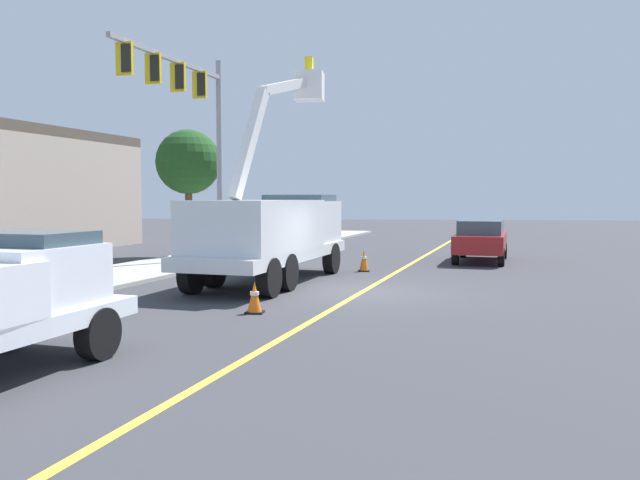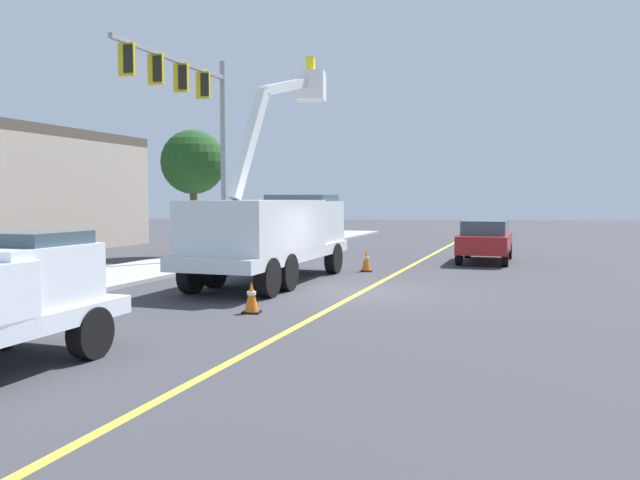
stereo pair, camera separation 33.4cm
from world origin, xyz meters
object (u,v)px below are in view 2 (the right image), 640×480
object	(u,v)px
traffic_cone_mid_front	(252,297)
traffic_signal_mast	(192,107)
passing_minivan	(486,238)
traffic_cone_mid_rear	(366,261)
utility_bucket_truck	(273,230)

from	to	relation	value
traffic_cone_mid_front	traffic_signal_mast	xyz separation A→B (m)	(8.97, 4.24, 5.53)
passing_minivan	traffic_signal_mast	bearing A→B (deg)	108.35
traffic_cone_mid_rear	passing_minivan	bearing A→B (deg)	-48.54
passing_minivan	utility_bucket_truck	bearing A→B (deg)	134.58
traffic_cone_mid_front	traffic_cone_mid_rear	bearing A→B (deg)	-14.11
traffic_cone_mid_front	traffic_cone_mid_rear	size ratio (longest dim) A/B	0.93
passing_minivan	traffic_cone_mid_front	xyz separation A→B (m)	(-12.62, 6.76, -0.62)
utility_bucket_truck	traffic_cone_mid_front	bearing A→B (deg)	-174.03
traffic_cone_mid_front	traffic_signal_mast	size ratio (longest dim) A/B	0.09
traffic_cone_mid_rear	traffic_signal_mast	world-z (taller)	traffic_signal_mast
passing_minivan	traffic_signal_mast	world-z (taller)	traffic_signal_mast
utility_bucket_truck	passing_minivan	distance (m)	10.31
utility_bucket_truck	passing_minivan	xyz separation A→B (m)	(7.22, -7.33, -0.64)
traffic_cone_mid_front	traffic_signal_mast	bearing A→B (deg)	25.31
traffic_cone_mid_rear	traffic_signal_mast	bearing A→B (deg)	86.15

